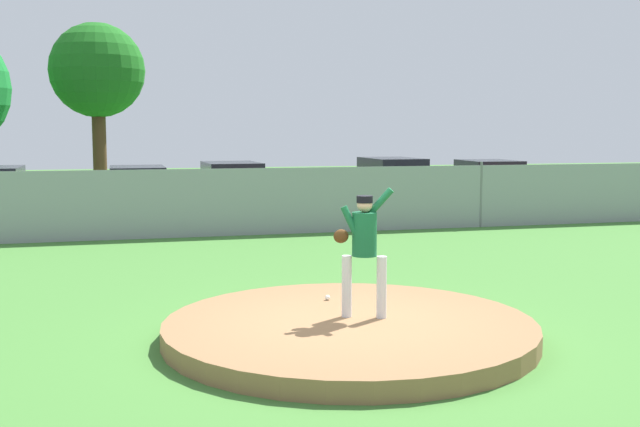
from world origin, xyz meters
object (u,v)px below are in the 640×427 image
Objects in this scene: parked_car_red at (488,185)px; parked_car_charcoal at (392,187)px; pitcher_youth at (364,243)px; parked_car_navy at (138,194)px; parked_car_burgundy at (232,191)px; traffic_cone_orange at (357,214)px; baseball at (328,298)px.

parked_car_red is 0.93× the size of parked_car_charcoal.
pitcher_youth is 17.16m from parked_car_red.
parked_car_navy is (-2.51, 14.17, -0.46)m from pitcher_youth.
parked_car_burgundy is at bearing 1.37° from parked_car_navy.
pitcher_youth is 3.09× the size of traffic_cone_orange.
parked_car_burgundy is 1.06× the size of parked_car_navy.
baseball is 13.16m from parked_car_burgundy.
parked_car_charcoal is 3.25m from traffic_cone_orange.
parked_car_charcoal is at bearing -0.75° from parked_car_navy.
parked_car_navy is 0.93× the size of parked_car_charcoal.
parked_car_red is 6.38m from traffic_cone_orange.
parked_car_navy reaches higher than traffic_cone_orange.
parked_car_charcoal is 8.16× the size of traffic_cone_orange.
parked_car_burgundy reaches higher than baseball.
parked_car_red is (8.90, 0.21, -0.01)m from parked_car_burgundy.
baseball is 13.29m from parked_car_navy.
parked_car_charcoal is at bearing 66.11° from baseball.
pitcher_youth is 1.46m from baseball.
baseball is at bearing -109.81° from traffic_cone_orange.
baseball is at bearing -113.89° from parked_car_charcoal.
baseball is 16.35m from parked_car_red.
parked_car_burgundy is 4.25m from traffic_cone_orange.
pitcher_youth is at bearing -107.26° from traffic_cone_orange.
pitcher_youth is at bearing -79.94° from parked_car_navy.
baseball is 0.02× the size of parked_car_charcoal.
parked_car_red is 7.56× the size of traffic_cone_orange.
parked_car_red is (11.76, 0.28, 0.03)m from parked_car_navy.
parked_car_burgundy is (0.34, 14.24, -0.42)m from pitcher_youth.
pitcher_youth reaches higher than baseball.
baseball is 0.13× the size of traffic_cone_orange.
parked_car_burgundy reaches higher than traffic_cone_orange.
traffic_cone_orange reaches higher than baseball.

